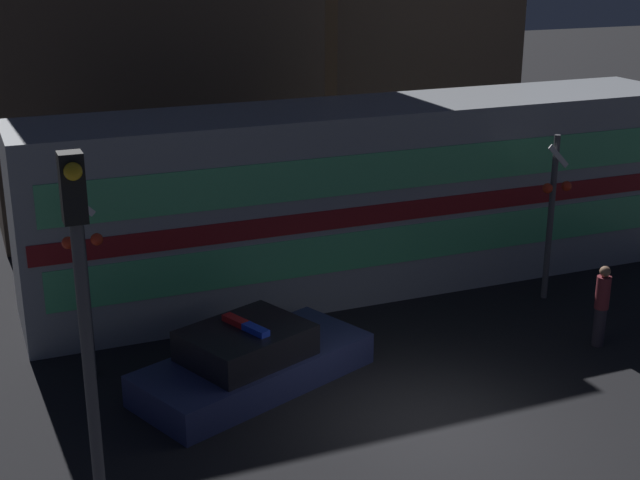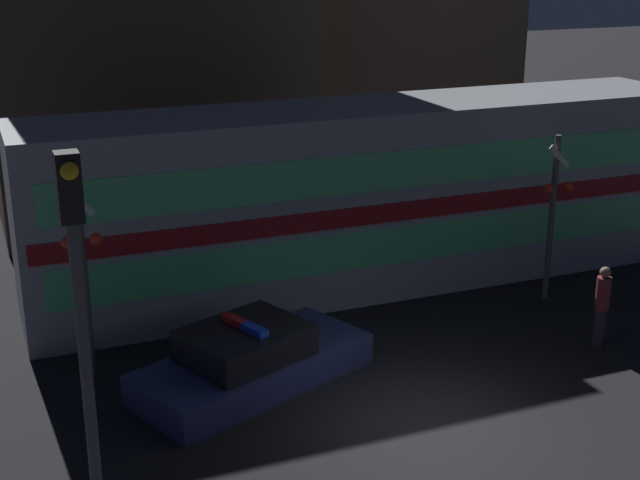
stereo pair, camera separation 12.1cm
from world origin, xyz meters
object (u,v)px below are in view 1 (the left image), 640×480
(train, at_px, (372,195))
(pedestrian, at_px, (601,305))
(police_car, at_px, (252,361))
(traffic_light_corner, at_px, (84,308))
(crossing_signal_near, at_px, (552,210))

(train, xyz_separation_m, pedestrian, (2.80, -5.14, -1.30))
(police_car, bearing_deg, train, 20.87)
(traffic_light_corner, bearing_deg, pedestrian, 12.89)
(train, height_order, police_car, train)
(pedestrian, bearing_deg, train, 118.56)
(train, distance_m, traffic_light_corner, 10.92)
(crossing_signal_near, bearing_deg, police_car, -169.18)
(crossing_signal_near, relative_size, traffic_light_corner, 0.70)
(pedestrian, relative_size, traffic_light_corner, 0.32)
(police_car, relative_size, pedestrian, 2.84)
(pedestrian, bearing_deg, police_car, 171.40)
(police_car, relative_size, traffic_light_corner, 0.90)
(police_car, xyz_separation_m, pedestrian, (7.20, -1.09, 0.41))
(train, bearing_deg, crossing_signal_near, -37.60)
(train, bearing_deg, police_car, -137.34)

